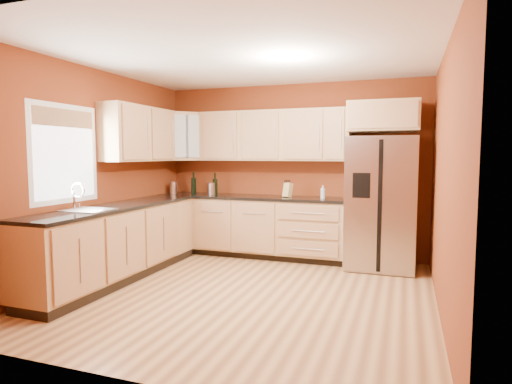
% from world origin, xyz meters
% --- Properties ---
extents(floor, '(4.00, 4.00, 0.00)m').
position_xyz_m(floor, '(0.00, 0.00, 0.00)').
color(floor, '#8E5D37').
rests_on(floor, ground).
extents(ceiling, '(4.00, 4.00, 0.00)m').
position_xyz_m(ceiling, '(0.00, 0.00, 2.60)').
color(ceiling, silver).
rests_on(ceiling, wall_back).
extents(wall_back, '(4.00, 0.04, 2.60)m').
position_xyz_m(wall_back, '(0.00, 2.00, 1.30)').
color(wall_back, maroon).
rests_on(wall_back, floor).
extents(wall_front, '(4.00, 0.04, 2.60)m').
position_xyz_m(wall_front, '(0.00, -2.00, 1.30)').
color(wall_front, maroon).
rests_on(wall_front, floor).
extents(wall_left, '(0.04, 4.00, 2.60)m').
position_xyz_m(wall_left, '(-2.00, 0.00, 1.30)').
color(wall_left, maroon).
rests_on(wall_left, floor).
extents(wall_right, '(0.04, 4.00, 2.60)m').
position_xyz_m(wall_right, '(2.00, 0.00, 1.30)').
color(wall_right, maroon).
rests_on(wall_right, floor).
extents(base_cabinets_back, '(2.90, 0.60, 0.88)m').
position_xyz_m(base_cabinets_back, '(-0.55, 1.70, 0.44)').
color(base_cabinets_back, '#A87752').
rests_on(base_cabinets_back, floor).
extents(base_cabinets_left, '(0.60, 2.80, 0.88)m').
position_xyz_m(base_cabinets_left, '(-1.70, 0.00, 0.44)').
color(base_cabinets_left, '#A87752').
rests_on(base_cabinets_left, floor).
extents(countertop_back, '(2.90, 0.62, 0.04)m').
position_xyz_m(countertop_back, '(-0.55, 1.69, 0.90)').
color(countertop_back, black).
rests_on(countertop_back, base_cabinets_back).
extents(countertop_left, '(0.62, 2.80, 0.04)m').
position_xyz_m(countertop_left, '(-1.69, 0.00, 0.90)').
color(countertop_left, black).
rests_on(countertop_left, base_cabinets_left).
extents(upper_cabinets_back, '(2.30, 0.33, 0.75)m').
position_xyz_m(upper_cabinets_back, '(-0.25, 1.83, 1.83)').
color(upper_cabinets_back, '#A87752').
rests_on(upper_cabinets_back, wall_back).
extents(upper_cabinets_left, '(0.33, 1.35, 0.75)m').
position_xyz_m(upper_cabinets_left, '(-1.83, 0.72, 1.83)').
color(upper_cabinets_left, '#A87752').
rests_on(upper_cabinets_left, wall_left).
extents(corner_upper_cabinet, '(0.67, 0.67, 0.75)m').
position_xyz_m(corner_upper_cabinet, '(-1.67, 1.67, 1.83)').
color(corner_upper_cabinet, '#A87752').
rests_on(corner_upper_cabinet, wall_back).
extents(over_fridge_cabinet, '(0.92, 0.60, 0.40)m').
position_xyz_m(over_fridge_cabinet, '(1.35, 1.70, 2.05)').
color(over_fridge_cabinet, '#A87752').
rests_on(over_fridge_cabinet, wall_back).
extents(refrigerator, '(0.90, 0.75, 1.78)m').
position_xyz_m(refrigerator, '(1.35, 1.62, 0.89)').
color(refrigerator, silver).
rests_on(refrigerator, floor).
extents(window, '(0.03, 0.90, 1.00)m').
position_xyz_m(window, '(-1.98, -0.50, 1.55)').
color(window, white).
rests_on(window, wall_left).
extents(sink_faucet, '(0.50, 0.42, 0.30)m').
position_xyz_m(sink_faucet, '(-1.69, -0.50, 1.07)').
color(sink_faucet, silver).
rests_on(sink_faucet, countertop_left).
extents(canister_left, '(0.14, 0.14, 0.19)m').
position_xyz_m(canister_left, '(-1.85, 1.63, 1.02)').
color(canister_left, silver).
rests_on(canister_left, countertop_back).
extents(canister_right, '(0.15, 0.15, 0.18)m').
position_xyz_m(canister_right, '(-1.19, 1.64, 1.01)').
color(canister_right, silver).
rests_on(canister_right, countertop_back).
extents(wine_bottle_a, '(0.09, 0.09, 0.34)m').
position_xyz_m(wine_bottle_a, '(-1.16, 1.72, 1.09)').
color(wine_bottle_a, black).
rests_on(wine_bottle_a, countertop_back).
extents(wine_bottle_b, '(0.09, 0.09, 0.35)m').
position_xyz_m(wine_bottle_b, '(-1.55, 1.75, 1.09)').
color(wine_bottle_b, black).
rests_on(wine_bottle_b, countertop_back).
extents(knife_block, '(0.13, 0.13, 0.21)m').
position_xyz_m(knife_block, '(0.03, 1.70, 1.02)').
color(knife_block, tan).
rests_on(knife_block, countertop_back).
extents(soap_dispenser, '(0.08, 0.08, 0.19)m').
position_xyz_m(soap_dispenser, '(0.55, 1.66, 1.01)').
color(soap_dispenser, silver).
rests_on(soap_dispenser, countertop_back).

